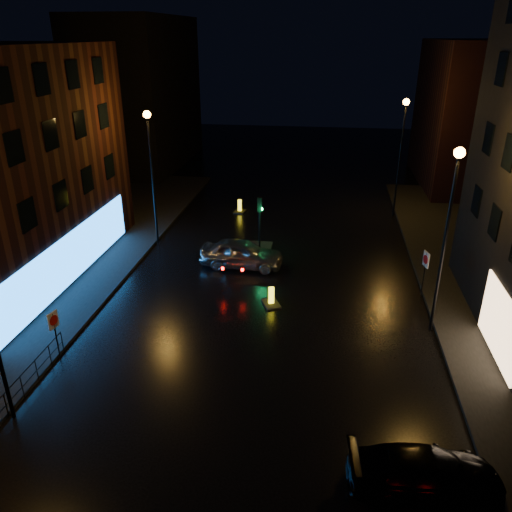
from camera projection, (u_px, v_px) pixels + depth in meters
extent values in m
plane|color=black|center=(240.00, 400.00, 18.46)|extent=(120.00, 120.00, 0.00)
cube|color=black|center=(15.00, 279.00, 27.48)|extent=(12.00, 44.00, 0.15)
cube|color=black|center=(141.00, 93.00, 49.31)|extent=(8.00, 16.00, 14.00)
cube|color=black|center=(474.00, 115.00, 42.98)|extent=(8.00, 14.00, 12.00)
cylinder|color=black|center=(153.00, 184.00, 30.49)|extent=(0.14, 0.14, 8.00)
cylinder|color=black|center=(147.00, 117.00, 28.86)|extent=(0.20, 0.20, 0.25)
sphere|color=orange|center=(147.00, 114.00, 28.80)|extent=(0.44, 0.44, 0.44)
cylinder|color=black|center=(443.00, 250.00, 21.24)|extent=(0.14, 0.14, 8.00)
cylinder|color=black|center=(459.00, 157.00, 19.61)|extent=(0.20, 0.20, 0.25)
sphere|color=orange|center=(460.00, 153.00, 19.55)|extent=(0.44, 0.44, 0.44)
cylinder|color=black|center=(399.00, 162.00, 35.70)|extent=(0.14, 0.14, 8.00)
cylinder|color=black|center=(406.00, 104.00, 34.06)|extent=(0.20, 0.20, 0.25)
sphere|color=orange|center=(406.00, 102.00, 34.00)|extent=(0.44, 0.44, 0.44)
cube|color=black|center=(260.00, 249.00, 31.24)|extent=(1.40, 2.40, 0.12)
cylinder|color=black|center=(260.00, 229.00, 30.70)|extent=(0.12, 0.12, 2.80)
cube|color=black|center=(260.00, 204.00, 30.04)|extent=(0.28, 0.22, 0.90)
cylinder|color=#0CFF59|center=(262.00, 209.00, 30.14)|extent=(0.05, 0.18, 0.18)
cylinder|color=black|center=(20.00, 377.00, 18.20)|extent=(0.05, 6.00, 0.05)
cylinder|color=black|center=(22.00, 387.00, 18.39)|extent=(0.04, 6.00, 0.04)
cylinder|color=black|center=(22.00, 387.00, 18.39)|extent=(0.04, 0.04, 1.00)
cylinder|color=black|center=(62.00, 342.00, 21.10)|extent=(0.04, 0.04, 1.00)
imported|color=#A2A6AA|center=(242.00, 253.00, 28.79)|extent=(4.83, 2.12, 1.62)
imported|color=black|center=(425.00, 473.00, 14.60)|extent=(4.69, 2.25, 1.32)
cube|color=black|center=(271.00, 304.00, 24.98)|extent=(1.13, 1.31, 0.09)
cube|color=yellow|center=(271.00, 296.00, 24.79)|extent=(0.30, 0.26, 0.92)
cube|color=black|center=(271.00, 296.00, 24.79)|extent=(0.26, 0.13, 0.55)
cube|color=black|center=(240.00, 211.00, 37.94)|extent=(0.89, 1.20, 0.09)
cube|color=yellow|center=(240.00, 206.00, 37.75)|extent=(0.28, 0.20, 0.92)
cube|color=black|center=(240.00, 206.00, 37.75)|extent=(0.28, 0.06, 0.55)
cylinder|color=black|center=(56.00, 337.00, 20.40)|extent=(0.06, 0.06, 2.16)
cube|color=silver|center=(53.00, 320.00, 20.08)|extent=(0.17, 0.54, 0.74)
cylinder|color=#B20C0C|center=(54.00, 320.00, 20.07)|extent=(0.12, 0.42, 0.43)
cylinder|color=black|center=(424.00, 275.00, 25.42)|extent=(0.06, 0.06, 2.36)
cube|color=silver|center=(426.00, 259.00, 25.07)|extent=(0.21, 0.58, 0.80)
cylinder|color=#B20C0C|center=(426.00, 259.00, 25.07)|extent=(0.15, 0.46, 0.47)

